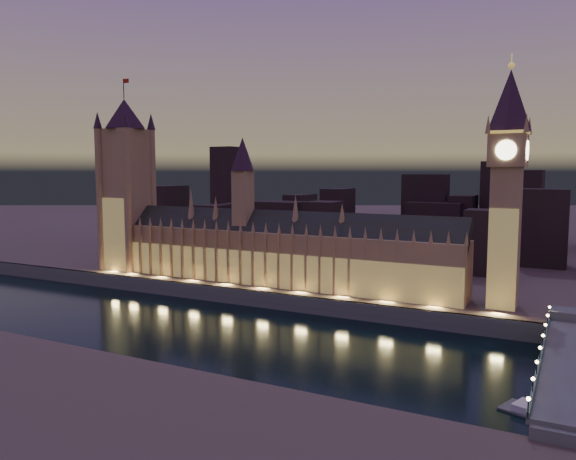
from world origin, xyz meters
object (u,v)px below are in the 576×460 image
at_px(palace_of_westminster, 274,249).
at_px(victoria_tower, 126,176).
at_px(elizabeth_tower, 507,169).
at_px(westminster_bridge, 572,368).

height_order(palace_of_westminster, victoria_tower, victoria_tower).
xyz_separation_m(palace_of_westminster, elizabeth_tower, (115.19, 0.18, 42.59)).
bearing_deg(westminster_bridge, elizabeth_tower, 113.72).
distance_m(victoria_tower, elizabeth_tower, 218.04).
bearing_deg(elizabeth_tower, westminster_bridge, -66.28).
height_order(palace_of_westminster, westminster_bridge, palace_of_westminster).
distance_m(palace_of_westminster, elizabeth_tower, 122.81).
distance_m(elizabeth_tower, westminster_bridge, 95.20).
xyz_separation_m(elizabeth_tower, westminster_bridge, (28.73, -65.37, -62.97)).
relative_size(elizabeth_tower, westminster_bridge, 0.97).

